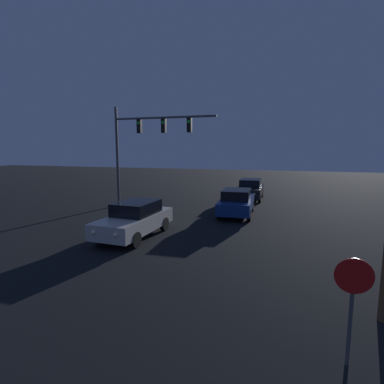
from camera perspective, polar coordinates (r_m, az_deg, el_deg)
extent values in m
cube|color=beige|center=(13.81, -10.90, -5.67)|extent=(1.99, 4.47, 0.67)
cube|color=black|center=(13.86, -10.51, -2.97)|extent=(1.63, 2.19, 0.58)
cylinder|color=black|center=(12.35, -10.73, -8.94)|extent=(0.23, 0.66, 0.65)
cylinder|color=black|center=(13.26, -17.06, -7.97)|extent=(0.23, 0.66, 0.65)
cylinder|color=black|center=(14.67, -5.29, -6.08)|extent=(0.23, 0.66, 0.65)
cylinder|color=black|center=(15.45, -10.97, -5.48)|extent=(0.23, 0.66, 0.65)
sphere|color=#F9EFC6|center=(11.72, -14.36, -7.94)|extent=(0.18, 0.18, 0.18)
sphere|color=#F9EFC6|center=(12.30, -18.27, -7.34)|extent=(0.18, 0.18, 0.18)
cube|color=navy|center=(18.14, 8.50, -2.30)|extent=(2.05, 4.49, 0.67)
cube|color=black|center=(17.82, 8.46, -0.45)|extent=(1.66, 2.22, 0.58)
cylinder|color=black|center=(19.64, 6.47, -2.46)|extent=(0.23, 0.66, 0.65)
cylinder|color=black|center=(19.47, 11.38, -2.66)|extent=(0.23, 0.66, 0.65)
cylinder|color=black|center=(16.99, 5.15, -4.11)|extent=(0.23, 0.66, 0.65)
cylinder|color=black|center=(16.81, 10.82, -4.36)|extent=(0.23, 0.66, 0.65)
sphere|color=#F9EFC6|center=(20.36, 7.78, -0.95)|extent=(0.18, 0.18, 0.18)
sphere|color=#F9EFC6|center=(20.27, 10.60, -1.06)|extent=(0.18, 0.18, 0.18)
cube|color=black|center=(24.05, 11.02, 0.21)|extent=(1.90, 4.43, 0.67)
cube|color=black|center=(24.19, 11.11, 1.74)|extent=(1.59, 2.16, 0.58)
cylinder|color=black|center=(22.69, 12.75, -1.17)|extent=(0.21, 0.66, 0.65)
cylinder|color=black|center=(22.86, 8.55, -0.99)|extent=(0.21, 0.66, 0.65)
cylinder|color=black|center=(25.38, 13.20, -0.21)|extent=(0.21, 0.66, 0.65)
cylinder|color=black|center=(25.53, 9.43, -0.05)|extent=(0.21, 0.66, 0.65)
sphere|color=#F9EFC6|center=(21.81, 11.74, -0.44)|extent=(0.18, 0.18, 0.18)
sphere|color=#F9EFC6|center=(21.92, 9.12, -0.33)|extent=(0.18, 0.18, 0.18)
cylinder|color=#4C4C51|center=(21.42, -14.03, 6.44)|extent=(0.18, 0.18, 6.75)
cube|color=#4C4C51|center=(19.90, -5.42, 13.93)|extent=(7.00, 0.12, 0.12)
cube|color=black|center=(20.60, -9.99, 12.23)|extent=(0.28, 0.28, 0.90)
cylinder|color=green|center=(20.48, -10.20, 12.81)|extent=(0.20, 0.02, 0.20)
cube|color=black|center=(19.86, -5.40, 12.47)|extent=(0.28, 0.28, 0.90)
cylinder|color=green|center=(19.74, -5.58, 13.08)|extent=(0.20, 0.02, 0.20)
cube|color=black|center=(19.24, -0.48, 12.64)|extent=(0.28, 0.28, 0.90)
cylinder|color=green|center=(19.12, -0.63, 13.28)|extent=(0.20, 0.02, 0.20)
cylinder|color=#4C4C51|center=(6.46, 28.00, -19.62)|extent=(0.07, 0.07, 2.05)
cylinder|color=red|center=(6.15, 28.48, -13.90)|extent=(0.65, 0.03, 0.65)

